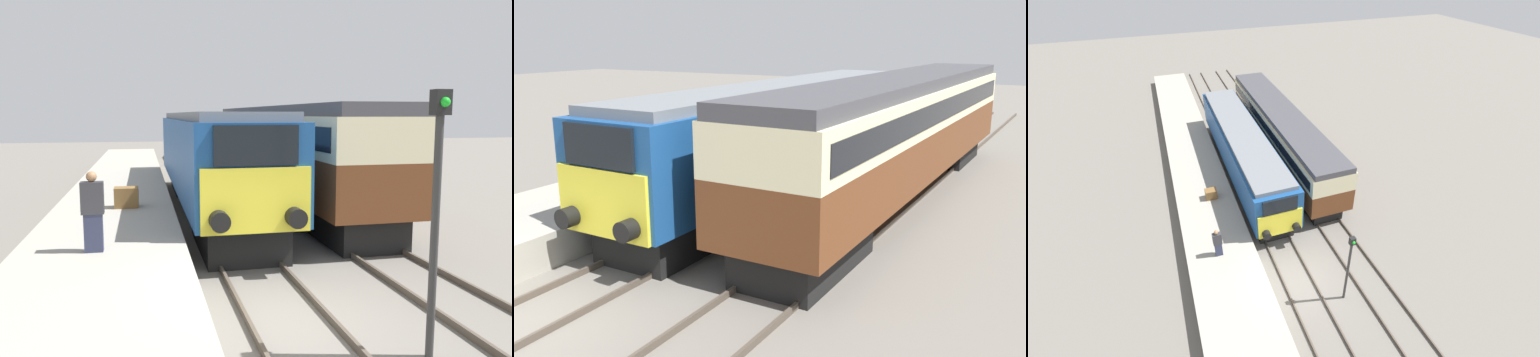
{
  "view_description": "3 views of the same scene",
  "coord_description": "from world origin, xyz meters",
  "views": [
    {
      "loc": [
        -2.4,
        -7.97,
        3.61
      ],
      "look_at": [
        0.0,
        2.58,
        2.22
      ],
      "focal_mm": 35.0,
      "sensor_mm": 36.0,
      "label": 1
    },
    {
      "loc": [
        8.68,
        -5.57,
        5.13
      ],
      "look_at": [
        1.7,
        6.58,
        1.6
      ],
      "focal_mm": 40.0,
      "sensor_mm": 36.0,
      "label": 2
    },
    {
      "loc": [
        -4.55,
        -10.26,
        14.08
      ],
      "look_at": [
        1.7,
        6.58,
        1.6
      ],
      "focal_mm": 24.0,
      "sensor_mm": 36.0,
      "label": 3
    }
  ],
  "objects": [
    {
      "name": "rails_far_track",
      "position": [
        3.4,
        5.0,
        0.07
      ],
      "size": [
        1.5,
        60.0,
        0.14
      ],
      "color": "#4C4238",
      "rests_on": "ground_plane"
    },
    {
      "name": "passenger_carriage",
      "position": [
        3.4,
        11.87,
        2.37
      ],
      "size": [
        2.75,
        17.7,
        3.91
      ],
      "color": "black",
      "rests_on": "ground_plane"
    },
    {
      "name": "luggage_crate",
      "position": [
        -2.92,
        7.2,
        1.15
      ],
      "size": [
        0.7,
        0.56,
        0.6
      ],
      "color": "brown",
      "rests_on": "platform_left"
    },
    {
      "name": "rails_near_track",
      "position": [
        0.0,
        5.0,
        0.07
      ],
      "size": [
        1.51,
        60.0,
        0.14
      ],
      "color": "#4C4238",
      "rests_on": "ground_plane"
    },
    {
      "name": "locomotive",
      "position": [
        0.0,
        10.39,
        2.09
      ],
      "size": [
        2.7,
        16.12,
        3.67
      ],
      "color": "black",
      "rests_on": "ground_plane"
    },
    {
      "name": "platform_left",
      "position": [
        -3.3,
        8.0,
        0.43
      ],
      "size": [
        3.5,
        50.0,
        0.85
      ],
      "color": "#9E998C",
      "rests_on": "ground_plane"
    }
  ]
}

